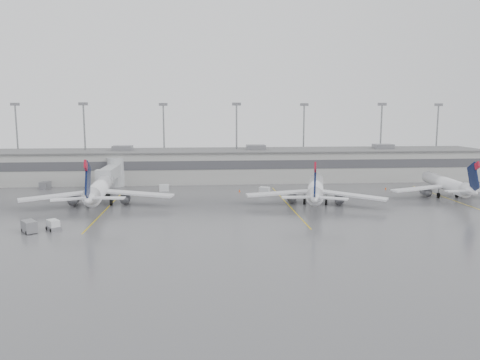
{
  "coord_description": "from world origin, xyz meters",
  "views": [
    {
      "loc": [
        0.61,
        -65.88,
        18.24
      ],
      "look_at": [
        7.98,
        24.0,
        5.0
      ],
      "focal_mm": 35.0,
      "sensor_mm": 36.0,
      "label": 1
    }
  ],
  "objects": [
    {
      "name": "terminal",
      "position": [
        -0.01,
        57.98,
        4.17
      ],
      "size": [
        152.0,
        17.0,
        9.45
      ],
      "color": "#A2A29D",
      "rests_on": "ground"
    },
    {
      "name": "ground",
      "position": [
        0.0,
        0.0,
        0.0
      ],
      "size": [
        260.0,
        260.0,
        0.0
      ],
      "primitive_type": "plane",
      "color": "#545456",
      "rests_on": "ground"
    },
    {
      "name": "baggage_cart",
      "position": [
        -25.68,
        5.65,
        0.95
      ],
      "size": [
        3.01,
        3.26,
        1.83
      ],
      "rotation": [
        0.0,
        0.0,
        0.64
      ],
      "color": "slate",
      "rests_on": "ground"
    },
    {
      "name": "jet_mid_right",
      "position": [
        23.02,
        23.94,
        3.09
      ],
      "size": [
        26.54,
        30.13,
        9.94
      ],
      "rotation": [
        0.0,
        0.0,
        -0.25
      ],
      "color": "white",
      "rests_on": "ground"
    },
    {
      "name": "cone_b",
      "position": [
        -23.0,
        35.89,
        0.36
      ],
      "size": [
        0.45,
        0.45,
        0.72
      ],
      "primitive_type": "cone",
      "color": "#F24605",
      "rests_on": "ground"
    },
    {
      "name": "stand_markings",
      "position": [
        -0.0,
        24.0,
        0.01
      ],
      "size": [
        105.25,
        40.0,
        0.01
      ],
      "color": "gold",
      "rests_on": "ground"
    },
    {
      "name": "baggage_tug",
      "position": [
        -22.48,
        6.85,
        0.64
      ],
      "size": [
        2.76,
        2.96,
        1.63
      ],
      "rotation": [
        0.0,
        0.0,
        0.64
      ],
      "color": "silver",
      "rests_on": "ground"
    },
    {
      "name": "gse_loader",
      "position": [
        -36.54,
        46.94,
        0.88
      ],
      "size": [
        2.16,
        3.05,
        1.77
      ],
      "primitive_type": "cube",
      "rotation": [
        0.0,
        0.0,
        -0.15
      ],
      "color": "slate",
      "rests_on": "ground"
    },
    {
      "name": "jet_bridge_right",
      "position": [
        -20.5,
        45.72,
        3.87
      ],
      "size": [
        4.0,
        17.2,
        7.0
      ],
      "color": "#ABAEB1",
      "rests_on": "ground"
    },
    {
      "name": "jet_far_right",
      "position": [
        53.05,
        29.1,
        2.85
      ],
      "size": [
        25.09,
        28.27,
        9.16
      ],
      "rotation": [
        0.0,
        0.0,
        -0.11
      ],
      "color": "white",
      "rests_on": "ground"
    },
    {
      "name": "light_masts",
      "position": [
        0.0,
        63.75,
        12.03
      ],
      "size": [
        142.4,
        8.0,
        20.6
      ],
      "color": "gray",
      "rests_on": "ground"
    },
    {
      "name": "cone_d",
      "position": [
        43.82,
        39.76,
        0.31
      ],
      "size": [
        0.39,
        0.39,
        0.62
      ],
      "primitive_type": "cone",
      "color": "#F24605",
      "rests_on": "ground"
    },
    {
      "name": "jet_mid_left",
      "position": [
        -19.52,
        26.26,
        3.27
      ],
      "size": [
        28.95,
        32.55,
        10.53
      ],
      "rotation": [
        0.0,
        0.0,
        0.08
      ],
      "color": "white",
      "rests_on": "ground"
    },
    {
      "name": "cone_c",
      "position": [
        9.12,
        39.21,
        0.32
      ],
      "size": [
        0.4,
        0.4,
        0.63
      ],
      "primitive_type": "cone",
      "color": "#F24605",
      "rests_on": "ground"
    },
    {
      "name": "gse_uld_b",
      "position": [
        -8.21,
        41.85,
        0.76
      ],
      "size": [
        2.29,
        1.66,
        1.53
      ],
      "primitive_type": "cube",
      "rotation": [
        0.0,
        0.0,
        0.11
      ],
      "color": "silver",
      "rests_on": "ground"
    },
    {
      "name": "gse_uld_c",
      "position": [
        14.5,
        36.23,
        0.77
      ],
      "size": [
        2.56,
        2.16,
        1.54
      ],
      "primitive_type": "cube",
      "rotation": [
        0.0,
        0.0,
        -0.39
      ],
      "color": "silver",
      "rests_on": "ground"
    }
  ]
}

